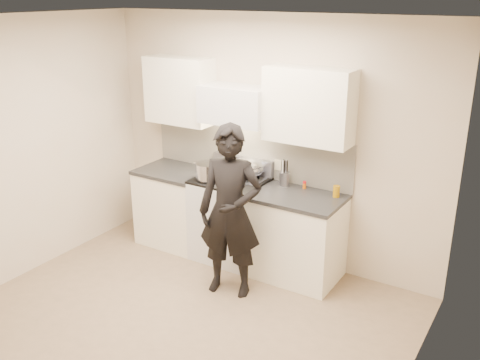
% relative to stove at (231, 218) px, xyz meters
% --- Properties ---
extents(ground_plane, '(4.00, 4.00, 0.00)m').
position_rel_stove_xyz_m(ground_plane, '(0.30, -1.42, -0.47)').
color(ground_plane, '#886F53').
extents(room_shell, '(4.04, 3.54, 2.70)m').
position_rel_stove_xyz_m(room_shell, '(0.24, -1.05, 1.12)').
color(room_shell, '#BFB49F').
rests_on(room_shell, ground).
extents(stove, '(0.76, 0.65, 0.96)m').
position_rel_stove_xyz_m(stove, '(0.00, 0.00, 0.00)').
color(stove, silver).
rests_on(stove, ground).
extents(counter_right, '(0.92, 0.67, 0.92)m').
position_rel_stove_xyz_m(counter_right, '(0.83, 0.00, -0.01)').
color(counter_right, white).
rests_on(counter_right, ground).
extents(counter_left, '(0.82, 0.67, 0.92)m').
position_rel_stove_xyz_m(counter_left, '(-0.78, 0.00, -0.01)').
color(counter_left, white).
rests_on(counter_left, ground).
extents(wok, '(0.40, 0.49, 0.32)m').
position_rel_stove_xyz_m(wok, '(0.14, 0.14, 0.59)').
color(wok, silver).
rests_on(wok, stove).
extents(stock_pot, '(0.37, 0.28, 0.18)m').
position_rel_stove_xyz_m(stock_pot, '(-0.20, -0.14, 0.57)').
color(stock_pot, silver).
rests_on(stock_pot, stove).
extents(utensil_crock, '(0.11, 0.11, 0.29)m').
position_rel_stove_xyz_m(utensil_crock, '(0.57, 0.19, 0.53)').
color(utensil_crock, '#9293A1').
rests_on(utensil_crock, counter_right).
extents(spice_jar, '(0.04, 0.04, 0.08)m').
position_rel_stove_xyz_m(spice_jar, '(0.79, 0.22, 0.49)').
color(spice_jar, '#DA5E08').
rests_on(spice_jar, counter_right).
extents(oil_glass, '(0.07, 0.07, 0.12)m').
position_rel_stove_xyz_m(oil_glass, '(1.17, 0.17, 0.51)').
color(oil_glass, '#A57205').
rests_on(oil_glass, counter_right).
extents(person, '(0.72, 0.56, 1.74)m').
position_rel_stove_xyz_m(person, '(0.40, -0.62, 0.39)').
color(person, black).
rests_on(person, ground).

